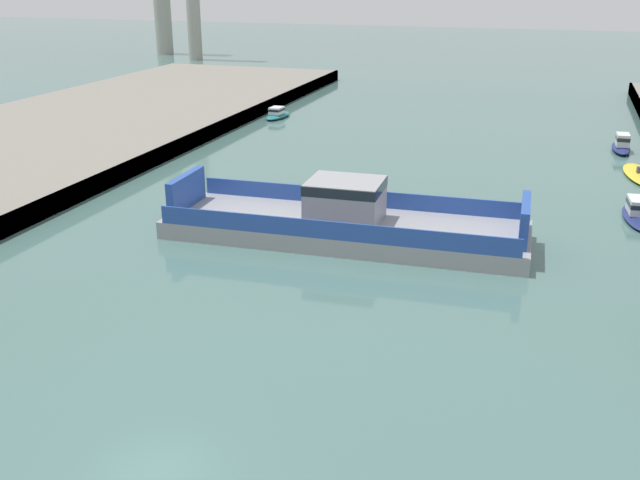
{
  "coord_description": "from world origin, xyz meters",
  "views": [
    {
      "loc": [
        11.46,
        -17.61,
        15.88
      ],
      "look_at": [
        0.0,
        17.81,
        2.0
      ],
      "focal_mm": 41.03,
      "sensor_mm": 36.0,
      "label": 1
    }
  ],
  "objects_px": {
    "chain_ferry": "(345,221)",
    "moored_boat_mid_left": "(622,145)",
    "moored_boat_far_right": "(639,211)",
    "moored_boat_mid_right": "(278,114)"
  },
  "relations": [
    {
      "from": "moored_boat_mid_right",
      "to": "moored_boat_mid_left",
      "type": "bearing_deg",
      "value": -8.32
    },
    {
      "from": "chain_ferry",
      "to": "moored_boat_mid_left",
      "type": "xyz_separation_m",
      "value": [
        17.85,
        30.01,
        -0.49
      ]
    },
    {
      "from": "moored_boat_mid_left",
      "to": "moored_boat_far_right",
      "type": "xyz_separation_m",
      "value": [
        -0.05,
        -20.32,
        -0.11
      ]
    },
    {
      "from": "chain_ferry",
      "to": "moored_boat_mid_left",
      "type": "height_order",
      "value": "chain_ferry"
    },
    {
      "from": "moored_boat_mid_right",
      "to": "moored_boat_far_right",
      "type": "relative_size",
      "value": 0.83
    },
    {
      "from": "chain_ferry",
      "to": "moored_boat_far_right",
      "type": "xyz_separation_m",
      "value": [
        17.8,
        9.69,
        -0.6
      ]
    },
    {
      "from": "moored_boat_mid_left",
      "to": "moored_boat_mid_right",
      "type": "relative_size",
      "value": 1.03
    },
    {
      "from": "moored_boat_mid_right",
      "to": "moored_boat_far_right",
      "type": "xyz_separation_m",
      "value": [
        35.87,
        -25.58,
        0.05
      ]
    },
    {
      "from": "moored_boat_mid_left",
      "to": "moored_boat_mid_right",
      "type": "height_order",
      "value": "moored_boat_mid_left"
    },
    {
      "from": "moored_boat_far_right",
      "to": "chain_ferry",
      "type": "bearing_deg",
      "value": -151.45
    }
  ]
}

